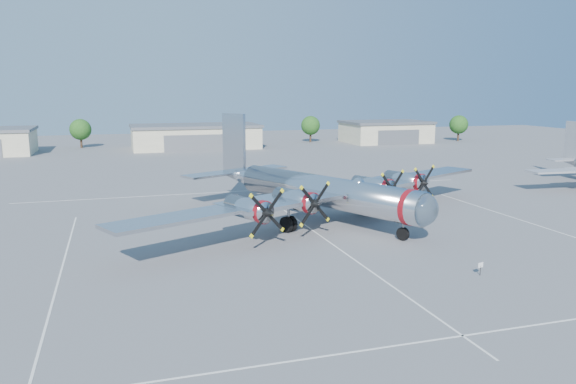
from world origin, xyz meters
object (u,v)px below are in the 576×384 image
object	(u,v)px
hangar_east	(385,132)
main_bomber_b29	(315,219)
tree_east	(311,126)
tree_west	(80,130)
hangar_center	(195,136)
info_placard	(481,266)
tree_far_east	(459,125)

from	to	relation	value
hangar_east	main_bomber_b29	distance (m)	88.29
tree_east	tree_west	bearing A→B (deg)	177.92
tree_east	main_bomber_b29	size ratio (longest dim) A/B	0.14
tree_east	main_bomber_b29	bearing A→B (deg)	-109.14
hangar_center	info_placard	bearing A→B (deg)	-85.70
info_placard	main_bomber_b29	bearing A→B (deg)	89.31
tree_far_east	main_bomber_b29	world-z (taller)	tree_far_east
hangar_center	main_bomber_b29	size ratio (longest dim) A/B	0.60
hangar_east	main_bomber_b29	xyz separation A→B (m)	(-46.20, -75.19, -2.71)
hangar_center	tree_east	distance (m)	30.64
hangar_center	main_bomber_b29	bearing A→B (deg)	-88.63
tree_west	main_bomber_b29	bearing A→B (deg)	-72.15
hangar_east	tree_west	world-z (taller)	tree_west
tree_far_east	info_placard	bearing A→B (deg)	-123.01
main_bomber_b29	hangar_center	bearing A→B (deg)	66.42
tree_east	info_placard	size ratio (longest dim) A/B	6.85
hangar_center	tree_far_east	bearing A→B (deg)	-1.65
tree_far_east	main_bomber_b29	xyz separation A→B (m)	(-66.20, -73.23, -4.22)
hangar_center	hangar_east	world-z (taller)	same
info_placard	tree_west	bearing A→B (deg)	91.78
main_bomber_b29	tree_west	bearing A→B (deg)	82.89
tree_east	tree_far_east	distance (m)	38.83
hangar_center	tree_far_east	world-z (taller)	tree_far_east
tree_far_east	tree_west	bearing A→B (deg)	173.86
hangar_center	info_placard	size ratio (longest dim) A/B	29.49
tree_east	tree_far_east	world-z (taller)	same
hangar_east	tree_west	size ratio (longest dim) A/B	3.10
tree_east	main_bomber_b29	distance (m)	86.09
main_bomber_b29	tree_east	bearing A→B (deg)	45.90
tree_west	tree_east	xyz separation A→B (m)	(55.00, -2.00, 0.00)
hangar_center	tree_east	size ratio (longest dim) A/B	4.31
tree_west	info_placard	world-z (taller)	tree_west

